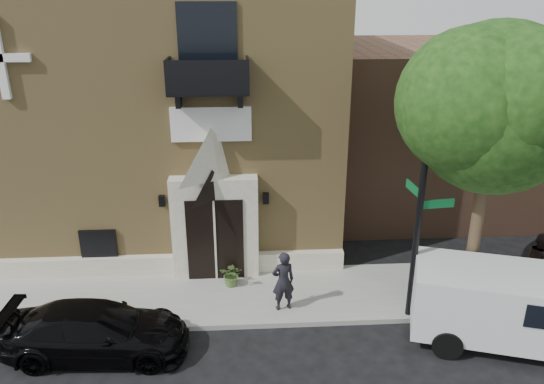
# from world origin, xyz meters

# --- Properties ---
(ground) EXTENTS (120.00, 120.00, 0.00)m
(ground) POSITION_xyz_m (0.00, 0.00, 0.00)
(ground) COLOR black
(ground) RESTS_ON ground
(sidewalk) EXTENTS (42.00, 3.00, 0.15)m
(sidewalk) POSITION_xyz_m (1.00, 1.50, 0.07)
(sidewalk) COLOR gray
(sidewalk) RESTS_ON ground
(church) EXTENTS (12.20, 11.01, 9.30)m
(church) POSITION_xyz_m (-2.99, 7.95, 4.63)
(church) COLOR #AA8950
(church) RESTS_ON ground
(neighbour_building) EXTENTS (18.00, 8.00, 6.40)m
(neighbour_building) POSITION_xyz_m (12.00, 9.00, 3.20)
(neighbour_building) COLOR brown
(neighbour_building) RESTS_ON ground
(street_tree_left) EXTENTS (4.97, 4.38, 7.77)m
(street_tree_left) POSITION_xyz_m (6.03, 0.35, 5.87)
(street_tree_left) COLOR #38281C
(street_tree_left) RESTS_ON sidewalk
(black_sedan) EXTENTS (4.60, 2.05, 1.31)m
(black_sedan) POSITION_xyz_m (-3.82, -0.74, 0.66)
(black_sedan) COLOR black
(black_sedan) RESTS_ON ground
(cargo_van) EXTENTS (5.29, 3.35, 2.02)m
(cargo_van) POSITION_xyz_m (6.76, -1.07, 1.13)
(cargo_van) COLOR silver
(cargo_van) RESTS_ON ground
(street_sign) EXTENTS (1.03, 1.00, 6.31)m
(street_sign) POSITION_xyz_m (4.36, 0.26, 3.32)
(street_sign) COLOR black
(street_sign) RESTS_ON sidewalk
(fire_hydrant) EXTENTS (0.47, 0.38, 0.83)m
(fire_hydrant) POSITION_xyz_m (6.47, 0.49, 0.56)
(fire_hydrant) COLOR maroon
(fire_hydrant) RESTS_ON sidewalk
(dumpster) EXTENTS (1.76, 1.02, 1.14)m
(dumpster) POSITION_xyz_m (5.64, 0.63, 0.73)
(dumpster) COLOR #0F3814
(dumpster) RESTS_ON sidewalk
(planter) EXTENTS (0.78, 0.72, 0.75)m
(planter) POSITION_xyz_m (-0.52, 2.01, 0.52)
(planter) COLOR #4C6B31
(planter) RESTS_ON sidewalk
(pedestrian_near) EXTENTS (0.72, 0.55, 1.76)m
(pedestrian_near) POSITION_xyz_m (0.91, 0.71, 1.03)
(pedestrian_near) COLOR black
(pedestrian_near) RESTS_ON sidewalk
(pedestrian_far) EXTENTS (0.68, 0.86, 1.73)m
(pedestrian_far) POSITION_xyz_m (8.55, 1.42, 1.02)
(pedestrian_far) COLOR black
(pedestrian_far) RESTS_ON sidewalk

